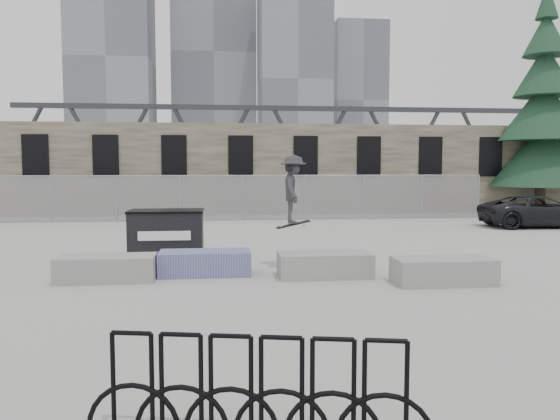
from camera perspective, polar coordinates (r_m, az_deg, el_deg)
The scene contains 14 objects.
ground at distance 12.04m, azimuth -1.35°, elevation -6.89°, with size 120.00×120.00×0.00m, color #A3A29E.
stone_wall at distance 28.02m, azimuth -4.21°, elevation 4.26°, with size 36.00×2.58×4.50m.
chainlink_fence at distance 24.32m, azimuth -3.88°, elevation 1.35°, with size 22.06×0.06×2.02m.
planter_far_left at distance 12.03m, azimuth -17.64°, elevation -5.72°, with size 2.00×0.90×0.53m.
planter_center_left at distance 12.22m, azimuth -7.85°, elevation -5.39°, with size 2.00×0.90×0.53m.
planter_center_right at distance 11.91m, azimuth 4.69°, elevation -5.62°, with size 2.00×0.90×0.53m.
planter_offset at distance 11.67m, azimuth 16.68°, elevation -6.02°, with size 2.00×0.90×0.53m.
dumpster at distance 14.58m, azimuth -11.76°, elevation -2.44°, with size 1.92×1.18×1.26m.
bike_rack at distance 5.06m, azimuth -2.51°, elevation -18.09°, with size 3.08×0.69×0.90m.
spruce_tree at distance 30.76m, azimuth 25.76°, elevation 8.41°, with size 5.05×5.05×11.50m.
skyline_towers at distance 107.16m, azimuth -6.37°, elevation 14.40°, with size 58.00×28.00×48.00m.
truss_bridge at distance 67.68m, azimuth 3.12°, elevation 6.01°, with size 70.00×3.00×9.80m.
suv at distance 23.89m, azimuth 25.46°, elevation -0.13°, with size 2.07×4.49×1.25m, color black.
skateboarder at distance 12.70m, azimuth 1.39°, elevation 2.17°, with size 0.81×1.08×1.71m.
Camera 1 is at (-1.01, -11.76, 2.39)m, focal length 35.00 mm.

